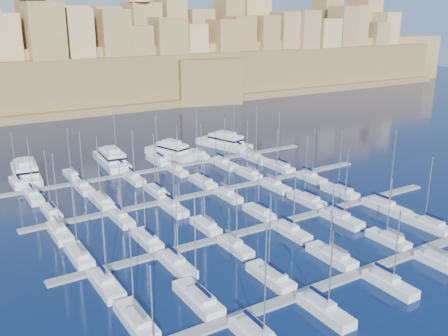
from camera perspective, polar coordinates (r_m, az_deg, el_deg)
ground at (r=105.02m, az=1.61°, el=-4.34°), size 600.00×600.00×0.00m
pontoon_near at (r=81.40m, az=15.16°, el=-11.51°), size 84.00×2.00×0.40m
pontoon_mid_near at (r=95.92m, az=5.58°, el=-6.43°), size 84.00×2.00×0.40m
pontoon_mid_far at (r=112.89m, az=-1.18°, el=-2.67°), size 84.00×2.00×0.40m
pontoon_far at (r=131.36m, az=-6.08°, el=0.10°), size 84.00×2.00×0.40m
sailboat_0 at (r=68.00m, az=-10.00°, el=-16.78°), size 2.85×9.50×13.89m
sailboat_1 at (r=71.45m, az=-2.95°, el=-14.67°), size 3.03×10.09×16.11m
sailboat_2 at (r=76.91m, az=5.37°, el=-12.27°), size 2.77×9.22×14.25m
sailboat_3 at (r=84.34m, az=12.22°, el=-9.82°), size 2.85×9.48×12.84m
sailboat_4 at (r=92.79m, az=18.30°, el=-7.76°), size 2.51×8.37×12.11m
sailboat_5 at (r=101.51m, az=22.20°, el=-6.00°), size 2.88×9.61×14.13m
sailboat_8 at (r=70.32m, az=11.44°, el=-15.63°), size 2.70×9.00×12.66m
sailboat_9 at (r=78.76m, az=18.38°, el=-12.40°), size 2.59×8.63×12.76m
sailboat_10 at (r=87.46m, az=23.75°, el=-9.95°), size 2.77×9.23×12.24m
sailboat_12 at (r=85.91m, az=-16.22°, el=-9.60°), size 2.74×9.13×14.75m
sailboat_13 at (r=89.13m, az=-8.78°, el=-8.10°), size 2.64×8.81×12.03m
sailboat_14 at (r=93.49m, az=-2.08°, el=-6.64°), size 2.44×8.14×14.21m
sailboat_15 at (r=99.84m, az=4.09°, el=-5.09°), size 2.54×8.47×13.24m
sailboat_16 at (r=107.72m, az=9.41°, el=-3.58°), size 2.91×9.69×14.65m
sailboat_17 at (r=113.98m, az=13.11°, el=-2.64°), size 2.87×9.58×14.65m
sailboat_18 at (r=76.68m, az=-13.34°, el=-12.79°), size 2.81×9.35×13.37m
sailboat_19 at (r=80.38m, az=-5.45°, el=-10.89°), size 2.78×9.28×14.49m
sailboat_20 at (r=85.76m, az=1.26°, el=-8.95°), size 2.47×8.23×11.69m
sailboat_21 at (r=92.09m, az=7.68°, el=-7.19°), size 2.62×8.74×11.83m
sailboat_22 at (r=99.35m, az=13.24°, el=-5.63°), size 2.88×9.60×15.15m
sailboat_23 at (r=107.42m, az=18.01°, el=-4.26°), size 3.18×10.60×17.52m
sailboat_24 at (r=105.57m, az=-19.10°, el=-4.78°), size 2.58×8.61×13.63m
sailboat_25 at (r=108.54m, az=-13.77°, el=-3.69°), size 2.95×9.84×14.95m
sailboat_26 at (r=112.07m, az=-7.70°, el=-2.68°), size 2.59×8.64×14.26m
sailboat_27 at (r=117.41m, az=-2.43°, el=-1.61°), size 2.80×9.35×14.92m
sailboat_28 at (r=123.71m, az=2.78°, el=-0.63°), size 2.69×8.98×14.14m
sailboat_29 at (r=129.71m, az=6.34°, el=0.13°), size 2.93×9.78×15.44m
sailboat_30 at (r=95.56m, az=-18.28°, el=-6.99°), size 2.82×9.38×16.02m
sailboat_31 at (r=98.92m, az=-11.66°, el=-5.64°), size 2.54×8.48×12.81m
sailboat_32 at (r=102.52m, az=-5.85°, el=-4.53°), size 2.74×9.12×12.75m
sailboat_33 at (r=108.88m, az=0.44°, el=-3.13°), size 2.53×8.42×12.38m
sailboat_34 at (r=115.38m, az=5.79°, el=-2.02°), size 2.73×9.11×14.44m
sailboat_35 at (r=122.26m, az=9.88°, el=-1.10°), size 2.65×8.83×13.24m
sailboat_36 at (r=125.94m, az=-22.49°, el=-1.64°), size 2.74×9.14×13.26m
sailboat_37 at (r=127.83m, az=-17.00°, el=-0.80°), size 2.48×8.28×12.74m
sailboat_38 at (r=132.12m, az=-12.03°, el=0.18°), size 3.12×10.41×15.91m
sailboat_39 at (r=135.87m, az=-7.52°, el=0.87°), size 2.95×9.83×13.22m
sailboat_40 at (r=140.63m, az=-3.00°, el=1.55°), size 2.70×9.00×13.70m
sailboat_41 at (r=147.37m, az=1.25°, el=2.31°), size 3.01×10.03×16.48m
sailboat_42 at (r=115.83m, az=-20.95°, el=-3.04°), size 2.77×9.23×14.61m
sailboat_43 at (r=118.16m, az=-15.79°, el=-2.14°), size 2.69×8.97×14.02m
sailboat_44 at (r=121.81m, az=-10.27°, el=-1.19°), size 2.67×8.90×13.02m
sailboat_45 at (r=126.66m, az=-5.38°, el=-0.27°), size 2.43×8.10×12.58m
sailboat_46 at (r=131.98m, az=-0.06°, el=0.53°), size 3.02×10.05×13.19m
sailboat_47 at (r=137.47m, az=3.53°, el=1.18°), size 2.95×9.84×15.44m
motor_yacht_a at (r=130.95m, az=-21.71°, el=-0.40°), size 7.44×19.43×5.25m
motor_yacht_b at (r=135.82m, az=-12.71°, el=1.01°), size 7.02×19.03×5.25m
motor_yacht_c at (r=140.99m, az=-6.08°, el=1.93°), size 9.46×17.09×5.25m
motor_yacht_d at (r=150.34m, az=0.07°, el=2.99°), size 10.44×19.17×5.25m
fortified_city at (r=243.96m, az=-19.23°, el=10.60°), size 460.00×108.95×59.52m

